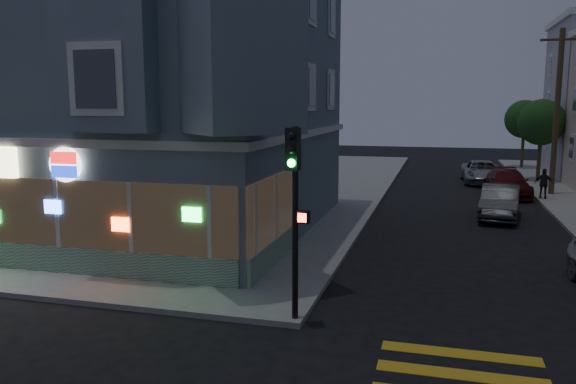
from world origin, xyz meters
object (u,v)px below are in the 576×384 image
at_px(street_tree_near, 541,122).
at_px(traffic_signal, 295,191).
at_px(street_tree_far, 524,119).
at_px(utility_pole, 557,110).
at_px(parked_car_c, 507,183).
at_px(parked_car_d, 482,172).
at_px(pedestrian_b, 544,184).
at_px(parked_car_b, 500,202).

distance_m(street_tree_near, traffic_signal, 29.36).
bearing_deg(street_tree_far, traffic_signal, -104.68).
bearing_deg(traffic_signal, street_tree_near, 78.48).
distance_m(utility_pole, street_tree_near, 6.06).
distance_m(street_tree_far, parked_car_c, 15.12).
relative_size(street_tree_far, parked_car_d, 1.01).
height_order(street_tree_far, traffic_signal, street_tree_far).
distance_m(pedestrian_b, parked_car_d, 7.05).
distance_m(street_tree_near, pedestrian_b, 8.46).
distance_m(utility_pole, parked_car_b, 9.04).
distance_m(street_tree_far, parked_car_b, 21.87).
height_order(street_tree_far, parked_car_d, street_tree_far).
bearing_deg(parked_car_b, street_tree_far, 88.09).
height_order(street_tree_near, street_tree_far, same).
bearing_deg(traffic_signal, parked_car_b, 75.35).
relative_size(street_tree_near, street_tree_far, 1.00).
bearing_deg(parked_car_d, parked_car_c, -81.05).
height_order(parked_car_b, traffic_signal, traffic_signal).
distance_m(street_tree_near, parked_car_c, 7.73).
bearing_deg(pedestrian_b, parked_car_d, -56.60).
distance_m(parked_car_c, parked_car_d, 5.30).
height_order(pedestrian_b, parked_car_c, pedestrian_b).
relative_size(street_tree_near, parked_car_b, 1.18).
xyz_separation_m(street_tree_near, traffic_signal, (-9.38, -27.81, -0.76)).
bearing_deg(utility_pole, pedestrian_b, -110.60).
height_order(parked_car_d, traffic_signal, traffic_signal).
relative_size(pedestrian_b, parked_car_b, 0.36).
bearing_deg(traffic_signal, street_tree_far, 82.44).
xyz_separation_m(utility_pole, parked_car_d, (-3.40, 4.65, -4.07)).
bearing_deg(pedestrian_b, parked_car_b, 74.61).
height_order(street_tree_far, parked_car_c, street_tree_far).
relative_size(utility_pole, traffic_signal, 2.01).
distance_m(street_tree_near, parked_car_d, 5.01).
relative_size(parked_car_b, parked_car_d, 0.86).
height_order(street_tree_near, traffic_signal, street_tree_near).
distance_m(street_tree_near, street_tree_far, 8.00).
bearing_deg(traffic_signal, parked_car_d, 84.79).
xyz_separation_m(parked_car_b, parked_car_d, (0.00, 11.98, -0.01)).
distance_m(parked_car_d, traffic_signal, 27.20).
relative_size(street_tree_far, parked_car_c, 1.05).
bearing_deg(street_tree_far, parked_car_d, -111.06).
xyz_separation_m(parked_car_d, traffic_signal, (-5.78, -26.46, 2.44)).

